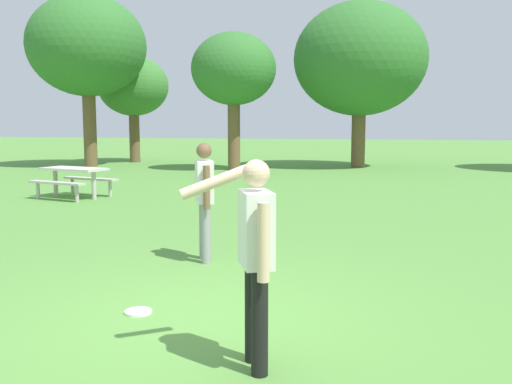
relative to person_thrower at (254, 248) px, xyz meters
name	(u,v)px	position (x,y,z in m)	size (l,w,h in m)	color
ground_plane	(192,320)	(-0.85, 0.91, -0.96)	(120.00, 120.00, 0.00)	#568E3D
person_thrower	(254,248)	(0.00, 0.00, 0.00)	(0.82, 0.56, 1.64)	black
person_catcher	(204,194)	(-1.48, 3.17, -0.02)	(0.36, 0.56, 1.64)	gray
frisbee	(138,312)	(-1.45, 0.97, -0.95)	(0.28, 0.28, 0.03)	white
picnic_table_near	(74,176)	(-6.86, 8.67, -0.40)	(1.99, 1.79, 0.77)	beige
tree_tall_left	(87,47)	(-11.81, 18.11, 4.17)	(5.03, 5.03, 7.30)	brown
tree_broad_center	(133,87)	(-11.13, 21.04, 2.64)	(3.35, 3.35, 5.07)	brown
tree_far_right	(234,70)	(-5.19, 17.72, 3.00)	(3.36, 3.36, 5.45)	brown
tree_slender_mid	(360,59)	(-0.42, 20.36, 3.58)	(5.57, 5.57, 6.93)	brown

